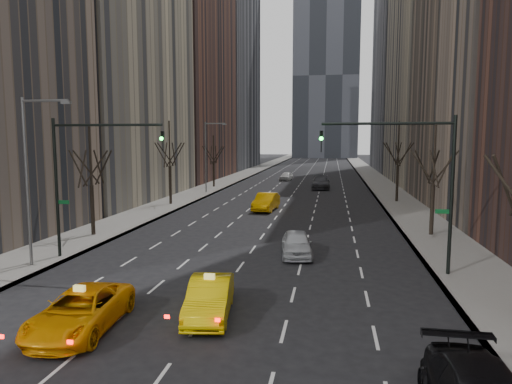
% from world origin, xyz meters
% --- Properties ---
extents(ground, '(400.00, 400.00, 0.00)m').
position_xyz_m(ground, '(0.00, 0.00, 0.00)').
color(ground, black).
rests_on(ground, ground).
extents(sidewalk_left, '(4.50, 320.00, 0.15)m').
position_xyz_m(sidewalk_left, '(-12.25, 70.00, 0.07)').
color(sidewalk_left, slate).
rests_on(sidewalk_left, ground).
extents(sidewalk_right, '(4.50, 320.00, 0.15)m').
position_xyz_m(sidewalk_right, '(12.25, 70.00, 0.07)').
color(sidewalk_right, slate).
rests_on(sidewalk_right, ground).
extents(bld_left_far, '(14.00, 28.00, 44.00)m').
position_xyz_m(bld_left_far, '(-21.50, 66.00, 22.00)').
color(bld_left_far, brown).
rests_on(bld_left_far, ground).
extents(bld_left_deep, '(14.00, 30.00, 60.00)m').
position_xyz_m(bld_left_deep, '(-21.50, 96.00, 30.00)').
color(bld_left_deep, slate).
rests_on(bld_left_deep, ground).
extents(bld_right_far, '(14.00, 28.00, 50.00)m').
position_xyz_m(bld_right_far, '(21.50, 64.00, 25.00)').
color(bld_right_far, '#BBAE8F').
rests_on(bld_right_far, ground).
extents(bld_right_deep, '(14.00, 30.00, 58.00)m').
position_xyz_m(bld_right_deep, '(21.50, 95.00, 29.00)').
color(bld_right_deep, slate).
rests_on(bld_right_deep, ground).
extents(tree_lw_b, '(3.36, 3.50, 7.82)m').
position_xyz_m(tree_lw_b, '(-12.00, 18.00, 3.72)').
color(tree_lw_b, black).
rests_on(tree_lw_b, ground).
extents(tree_lw_c, '(3.36, 3.50, 8.74)m').
position_xyz_m(tree_lw_c, '(-12.00, 34.00, 4.04)').
color(tree_lw_c, black).
rests_on(tree_lw_c, ground).
extents(tree_lw_d, '(3.36, 3.50, 7.36)m').
position_xyz_m(tree_lw_d, '(-12.00, 52.00, 3.56)').
color(tree_lw_d, black).
rests_on(tree_lw_d, ground).
extents(tree_rw_b, '(3.36, 3.50, 7.82)m').
position_xyz_m(tree_rw_b, '(12.00, 22.00, 3.72)').
color(tree_rw_b, black).
rests_on(tree_rw_b, ground).
extents(tree_rw_c, '(3.36, 3.50, 8.74)m').
position_xyz_m(tree_rw_c, '(12.00, 40.00, 4.04)').
color(tree_rw_c, black).
rests_on(tree_rw_c, ground).
extents(traffic_mast_left, '(6.69, 0.39, 8.00)m').
position_xyz_m(traffic_mast_left, '(-9.11, 12.00, 5.49)').
color(traffic_mast_left, black).
rests_on(traffic_mast_left, ground).
extents(traffic_mast_right, '(6.69, 0.39, 8.00)m').
position_xyz_m(traffic_mast_right, '(9.11, 12.00, 5.49)').
color(traffic_mast_right, black).
rests_on(traffic_mast_right, ground).
extents(streetlight_near, '(2.83, 0.22, 9.00)m').
position_xyz_m(streetlight_near, '(-10.84, 10.00, 5.62)').
color(streetlight_near, slate).
rests_on(streetlight_near, ground).
extents(streetlight_far, '(2.83, 0.22, 9.00)m').
position_xyz_m(streetlight_far, '(-10.84, 45.00, 5.62)').
color(streetlight_far, slate).
rests_on(streetlight_far, ground).
extents(taxi_suv, '(2.81, 5.45, 1.47)m').
position_xyz_m(taxi_suv, '(-4.09, 2.86, 0.73)').
color(taxi_suv, '#FDA005').
rests_on(taxi_suv, ground).
extents(taxi_sedan, '(2.21, 4.74, 1.50)m').
position_xyz_m(taxi_sedan, '(0.21, 4.94, 0.75)').
color(taxi_sedan, '#E1BD04').
rests_on(taxi_sedan, ground).
extents(silver_sedan_ahead, '(2.28, 4.56, 1.49)m').
position_xyz_m(silver_sedan_ahead, '(2.86, 14.92, 0.75)').
color(silver_sedan_ahead, '#ADB0B6').
rests_on(silver_sedan_ahead, ground).
extents(far_taxi, '(2.22, 5.28, 1.70)m').
position_xyz_m(far_taxi, '(-1.45, 32.01, 0.85)').
color(far_taxi, '#FFAC05').
rests_on(far_taxi, ground).
extents(far_suv_grey, '(2.69, 6.23, 1.79)m').
position_xyz_m(far_suv_grey, '(3.31, 52.87, 0.89)').
color(far_suv_grey, '#303136').
rests_on(far_suv_grey, ground).
extents(far_car_white, '(2.22, 4.44, 1.45)m').
position_xyz_m(far_car_white, '(-2.77, 65.10, 0.73)').
color(far_car_white, silver).
rests_on(far_car_white, ground).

